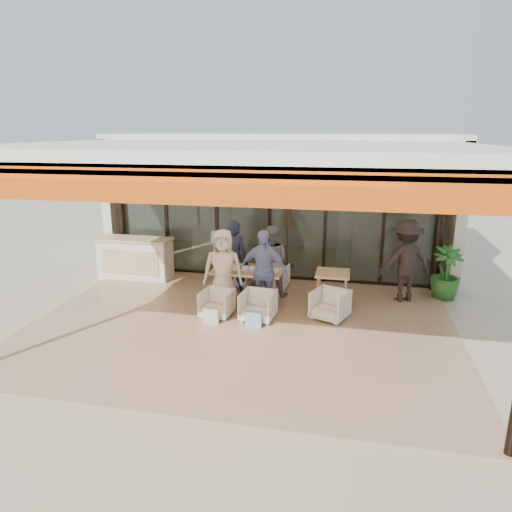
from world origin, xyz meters
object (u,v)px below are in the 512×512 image
(chair_near_right, at_px, (258,304))
(potted_palm, at_px, (446,273))
(chair_far_right, at_px, (274,276))
(diner_grey, at_px, (271,261))
(side_chair, at_px, (330,303))
(diner_navy, at_px, (234,258))
(standing_woman, at_px, (405,261))
(dining_table, at_px, (248,271))
(chair_far_left, at_px, (240,274))
(chair_near_left, at_px, (217,302))
(host_counter, at_px, (135,258))
(diner_periwinkle, at_px, (263,271))
(diner_cream, at_px, (223,269))
(side_table, at_px, (333,277))

(chair_near_right, xyz_separation_m, potted_palm, (3.80, 2.05, 0.27))
(chair_far_right, xyz_separation_m, diner_grey, (0.00, -0.50, 0.49))
(side_chair, bearing_deg, diner_navy, 175.97)
(standing_woman, bearing_deg, chair_near_right, 10.23)
(dining_table, xyz_separation_m, side_chair, (1.80, -0.62, -0.35))
(chair_far_left, height_order, diner_grey, diner_grey)
(chair_near_right, distance_m, diner_grey, 1.48)
(chair_near_left, bearing_deg, host_counter, 150.13)
(diner_grey, relative_size, diner_periwinkle, 0.94)
(chair_near_right, bearing_deg, diner_cream, 154.96)
(diner_grey, relative_size, potted_palm, 1.37)
(potted_palm, bearing_deg, chair_near_left, -156.19)
(dining_table, xyz_separation_m, chair_near_right, (0.43, -0.96, -0.36))
(potted_palm, bearing_deg, dining_table, -165.52)
(chair_far_left, distance_m, chair_far_right, 0.84)
(diner_grey, distance_m, side_table, 1.42)
(host_counter, xyz_separation_m, chair_far_right, (3.55, -0.06, -0.21))
(diner_navy, bearing_deg, diner_periwinkle, 134.80)
(diner_cream, height_order, side_chair, diner_cream)
(chair_near_left, relative_size, standing_woman, 0.34)
(chair_far_left, height_order, chair_near_left, chair_near_left)
(chair_far_right, bearing_deg, diner_navy, 35.69)
(host_counter, height_order, chair_far_right, host_counter)
(host_counter, distance_m, potted_palm, 7.35)
(diner_periwinkle, xyz_separation_m, side_table, (1.38, 0.59, -0.22))
(diner_periwinkle, distance_m, standing_woman, 3.12)
(dining_table, height_order, diner_cream, diner_cream)
(chair_near_right, relative_size, side_table, 0.88)
(dining_table, relative_size, chair_near_right, 2.29)
(diner_navy, bearing_deg, host_counter, -9.91)
(chair_near_left, distance_m, diner_navy, 1.50)
(diner_cream, bearing_deg, host_counter, 143.13)
(chair_far_right, relative_size, diner_grey, 0.40)
(dining_table, distance_m, side_table, 1.81)
(dining_table, height_order, diner_navy, diner_navy)
(standing_woman, height_order, potted_palm, standing_woman)
(side_chair, bearing_deg, host_counter, -176.66)
(host_counter, height_order, side_chair, host_counter)
(chair_far_left, relative_size, diner_cream, 0.35)
(dining_table, height_order, chair_near_right, dining_table)
(diner_cream, bearing_deg, diner_grey, 38.41)
(host_counter, distance_m, chair_near_right, 4.06)
(host_counter, relative_size, potted_palm, 1.56)
(chair_far_left, distance_m, chair_near_left, 1.90)
(chair_far_right, relative_size, diner_navy, 0.38)
(chair_near_right, distance_m, diner_navy, 1.71)
(diner_navy, distance_m, side_table, 2.25)
(chair_near_right, height_order, side_table, side_table)
(diner_navy, distance_m, diner_cream, 0.90)
(side_table, bearing_deg, standing_woman, 21.86)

